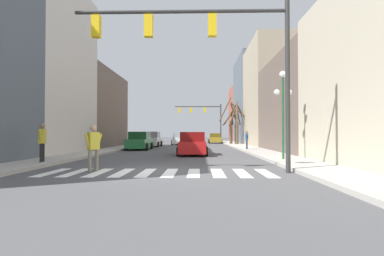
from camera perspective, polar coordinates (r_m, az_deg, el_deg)
The scene contains 21 objects.
ground_plane at distance 12.03m, azimuth -6.11°, elevation -8.13°, with size 240.00×240.00×0.00m, color #4C4C4F.
sidewalk_left at distance 14.27m, azimuth -32.11°, elevation -6.56°, with size 2.21×90.00×0.15m.
sidewalk_right at distance 12.82m, azimuth 23.15°, elevation -7.28°, with size 2.21×90.00×0.15m.
building_row_left at distance 23.76m, azimuth -29.12°, elevation 8.74°, with size 6.00×31.11×12.53m.
building_row_right at distance 36.52m, azimuth 15.44°, elevation 4.86°, with size 6.00×54.17×12.98m.
crosswalk_stripes at distance 11.47m, azimuth -6.48°, elevation -8.46°, with size 8.55×2.60×0.01m.
traffic_signal_near at distance 11.91m, azimuth 2.97°, elevation 15.81°, with size 8.25×0.28×6.57m.
traffic_signal_far at distance 47.17m, azimuth 2.20°, elevation 2.68°, with size 7.30×0.28×6.17m.
street_lamp_right_corner at distance 16.54m, azimuth 16.94°, elevation 5.69°, with size 0.95×0.36×4.64m.
car_driving_toward_lane at distance 20.90m, azimuth 0.13°, elevation -3.11°, with size 2.04×4.41×1.59m.
car_parked_left_mid at distance 34.83m, azimuth -7.73°, elevation -2.21°, with size 2.12×4.62×1.73m.
car_at_intersection at distance 47.36m, azimuth 4.40°, elevation -2.02°, with size 2.05×4.26×1.56m.
car_parked_right_near at distance 28.34m, azimuth -9.95°, elevation -2.51°, with size 2.03×4.57×1.67m.
car_parked_right_mid at distance 41.09m, azimuth -2.38°, elevation -2.17°, with size 2.04×4.58×1.53m.
pedestrian_on_right_sidewalk at distance 25.30m, azimuth -18.19°, elevation -1.74°, with size 0.45×0.69×1.73m.
pedestrian_near_right_corner at distance 15.74m, azimuth -26.63°, elevation -1.86°, with size 0.32×0.79×1.83m.
pedestrian_waiting_at_curb at distance 12.25m, azimuth -18.26°, elevation -2.92°, with size 0.55×0.67×1.81m.
pedestrian_on_left_sidewalk at distance 26.46m, azimuth 10.39°, elevation -1.90°, with size 0.31×0.69×1.61m.
street_tree_left_far at distance 38.96m, azimuth 8.41°, elevation 1.04°, with size 3.18×2.70×5.52m.
street_tree_left_near at distance 39.84m, azimuth 8.19°, elevation 0.33°, with size 2.70×2.41×5.15m.
street_tree_right_mid at distance 41.17m, azimuth 7.68°, elevation 1.00°, with size 4.33×2.47×6.36m.
Camera 1 is at (1.56, -11.84, 1.47)m, focal length 28.00 mm.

